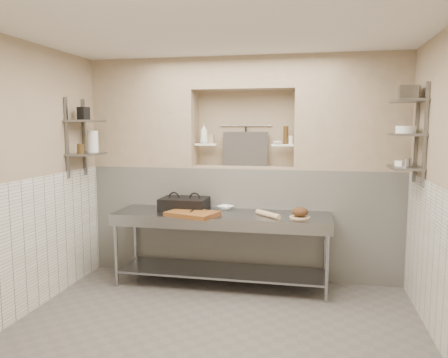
% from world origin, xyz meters
% --- Properties ---
extents(floor, '(4.00, 3.90, 0.10)m').
position_xyz_m(floor, '(0.00, 0.00, -0.05)').
color(floor, '#5D5752').
rests_on(floor, ground).
extents(ceiling, '(4.00, 3.90, 0.10)m').
position_xyz_m(ceiling, '(0.00, 0.00, 2.85)').
color(ceiling, silver).
rests_on(ceiling, ground).
extents(wall_left, '(0.10, 3.90, 2.80)m').
position_xyz_m(wall_left, '(-2.05, 0.00, 1.40)').
color(wall_left, tan).
rests_on(wall_left, ground).
extents(wall_back, '(4.00, 0.10, 2.80)m').
position_xyz_m(wall_back, '(0.00, 2.00, 1.40)').
color(wall_back, tan).
rests_on(wall_back, ground).
extents(wall_front, '(4.00, 0.10, 2.80)m').
position_xyz_m(wall_front, '(0.00, -2.00, 1.40)').
color(wall_front, tan).
rests_on(wall_front, ground).
extents(backwall_lower, '(4.00, 0.40, 1.40)m').
position_xyz_m(backwall_lower, '(0.00, 1.75, 0.70)').
color(backwall_lower, silver).
rests_on(backwall_lower, floor).
extents(alcove_sill, '(1.30, 0.40, 0.02)m').
position_xyz_m(alcove_sill, '(0.00, 1.75, 1.41)').
color(alcove_sill, tan).
rests_on(alcove_sill, backwall_lower).
extents(backwall_pillar_left, '(1.35, 0.40, 1.40)m').
position_xyz_m(backwall_pillar_left, '(-1.33, 1.75, 2.10)').
color(backwall_pillar_left, tan).
rests_on(backwall_pillar_left, backwall_lower).
extents(backwall_pillar_right, '(1.35, 0.40, 1.40)m').
position_xyz_m(backwall_pillar_right, '(1.33, 1.75, 2.10)').
color(backwall_pillar_right, tan).
rests_on(backwall_pillar_right, backwall_lower).
extents(backwall_header, '(1.30, 0.40, 0.40)m').
position_xyz_m(backwall_header, '(0.00, 1.75, 2.60)').
color(backwall_header, tan).
rests_on(backwall_header, backwall_lower).
extents(wainscot_left, '(0.02, 3.90, 1.40)m').
position_xyz_m(wainscot_left, '(-1.99, 0.00, 0.70)').
color(wainscot_left, silver).
rests_on(wainscot_left, floor).
extents(wainscot_right, '(0.02, 3.90, 1.40)m').
position_xyz_m(wainscot_right, '(1.99, 0.00, 0.70)').
color(wainscot_right, silver).
rests_on(wainscot_right, floor).
extents(alcove_shelf_left, '(0.28, 0.16, 0.02)m').
position_xyz_m(alcove_shelf_left, '(-0.50, 1.75, 1.70)').
color(alcove_shelf_left, white).
rests_on(alcove_shelf_left, backwall_lower).
extents(alcove_shelf_right, '(0.28, 0.16, 0.02)m').
position_xyz_m(alcove_shelf_right, '(0.50, 1.75, 1.70)').
color(alcove_shelf_right, white).
rests_on(alcove_shelf_right, backwall_lower).
extents(utensil_rail, '(0.70, 0.02, 0.02)m').
position_xyz_m(utensil_rail, '(0.00, 1.92, 1.95)').
color(utensil_rail, gray).
rests_on(utensil_rail, wall_back).
extents(hanging_steel, '(0.02, 0.02, 0.30)m').
position_xyz_m(hanging_steel, '(0.00, 1.90, 1.78)').
color(hanging_steel, black).
rests_on(hanging_steel, utensil_rail).
extents(splash_panel, '(0.60, 0.08, 0.45)m').
position_xyz_m(splash_panel, '(0.00, 1.85, 1.64)').
color(splash_panel, '#383330').
rests_on(splash_panel, alcove_sill).
extents(shelf_rail_left_a, '(0.03, 0.03, 0.95)m').
position_xyz_m(shelf_rail_left_a, '(-1.98, 1.25, 1.80)').
color(shelf_rail_left_a, slate).
rests_on(shelf_rail_left_a, wall_left).
extents(shelf_rail_left_b, '(0.03, 0.03, 0.95)m').
position_xyz_m(shelf_rail_left_b, '(-1.98, 0.85, 1.80)').
color(shelf_rail_left_b, slate).
rests_on(shelf_rail_left_b, wall_left).
extents(wall_shelf_left_lower, '(0.30, 0.50, 0.02)m').
position_xyz_m(wall_shelf_left_lower, '(-1.84, 1.05, 1.60)').
color(wall_shelf_left_lower, slate).
rests_on(wall_shelf_left_lower, wall_left).
extents(wall_shelf_left_upper, '(0.30, 0.50, 0.03)m').
position_xyz_m(wall_shelf_left_upper, '(-1.84, 1.05, 2.00)').
color(wall_shelf_left_upper, slate).
rests_on(wall_shelf_left_upper, wall_left).
extents(shelf_rail_right_a, '(0.03, 0.03, 1.05)m').
position_xyz_m(shelf_rail_right_a, '(1.98, 1.25, 1.85)').
color(shelf_rail_right_a, slate).
rests_on(shelf_rail_right_a, wall_right).
extents(shelf_rail_right_b, '(0.03, 0.03, 1.05)m').
position_xyz_m(shelf_rail_right_b, '(1.98, 0.85, 1.85)').
color(shelf_rail_right_b, slate).
rests_on(shelf_rail_right_b, wall_right).
extents(wall_shelf_right_lower, '(0.30, 0.50, 0.02)m').
position_xyz_m(wall_shelf_right_lower, '(1.84, 1.05, 1.50)').
color(wall_shelf_right_lower, slate).
rests_on(wall_shelf_right_lower, wall_right).
extents(wall_shelf_right_mid, '(0.30, 0.50, 0.02)m').
position_xyz_m(wall_shelf_right_mid, '(1.84, 1.05, 1.85)').
color(wall_shelf_right_mid, slate).
rests_on(wall_shelf_right_mid, wall_right).
extents(wall_shelf_right_upper, '(0.30, 0.50, 0.03)m').
position_xyz_m(wall_shelf_right_upper, '(1.84, 1.05, 2.20)').
color(wall_shelf_right_upper, slate).
rests_on(wall_shelf_right_upper, wall_right).
extents(prep_table, '(2.60, 0.70, 0.90)m').
position_xyz_m(prep_table, '(-0.18, 1.18, 0.64)').
color(prep_table, gray).
rests_on(prep_table, floor).
extents(panini_press, '(0.57, 0.42, 0.15)m').
position_xyz_m(panini_press, '(-0.67, 1.29, 0.98)').
color(panini_press, black).
rests_on(panini_press, prep_table).
extents(cutting_board, '(0.65, 0.54, 0.05)m').
position_xyz_m(cutting_board, '(-0.48, 0.97, 0.93)').
color(cutting_board, brown).
rests_on(cutting_board, prep_table).
extents(knife_blade, '(0.26, 0.10, 0.01)m').
position_xyz_m(knife_blade, '(-0.23, 1.13, 0.95)').
color(knife_blade, gray).
rests_on(knife_blade, cutting_board).
extents(tongs, '(0.02, 0.24, 0.02)m').
position_xyz_m(tongs, '(-0.49, 1.01, 0.96)').
color(tongs, gray).
rests_on(tongs, cutting_board).
extents(mixing_bowl, '(0.25, 0.25, 0.05)m').
position_xyz_m(mixing_bowl, '(-0.18, 1.44, 0.92)').
color(mixing_bowl, white).
rests_on(mixing_bowl, prep_table).
extents(rolling_pin, '(0.32, 0.32, 0.06)m').
position_xyz_m(rolling_pin, '(0.39, 1.09, 0.93)').
color(rolling_pin, '#D1B193').
rests_on(rolling_pin, prep_table).
extents(bread_board, '(0.23, 0.23, 0.01)m').
position_xyz_m(bread_board, '(0.75, 1.11, 0.91)').
color(bread_board, '#D1B193').
rests_on(bread_board, prep_table).
extents(bread_loaf, '(0.19, 0.19, 0.11)m').
position_xyz_m(bread_loaf, '(0.75, 1.11, 0.97)').
color(bread_loaf, '#4C2D19').
rests_on(bread_loaf, bread_board).
extents(bottle_soap, '(0.12, 0.12, 0.26)m').
position_xyz_m(bottle_soap, '(-0.52, 1.71, 1.84)').
color(bottle_soap, white).
rests_on(bottle_soap, alcove_shelf_left).
extents(jar_alcove, '(0.08, 0.08, 0.11)m').
position_xyz_m(jar_alcove, '(-0.45, 1.78, 1.77)').
color(jar_alcove, tan).
rests_on(jar_alcove, alcove_shelf_left).
extents(bowl_alcove, '(0.15, 0.15, 0.04)m').
position_xyz_m(bowl_alcove, '(0.44, 1.71, 1.73)').
color(bowl_alcove, white).
rests_on(bowl_alcove, alcove_shelf_right).
extents(condiment_a, '(0.06, 0.06, 0.22)m').
position_xyz_m(condiment_a, '(0.53, 1.76, 1.82)').
color(condiment_a, '#3D2B12').
rests_on(condiment_a, alcove_shelf_right).
extents(condiment_b, '(0.06, 0.06, 0.23)m').
position_xyz_m(condiment_b, '(0.54, 1.74, 1.83)').
color(condiment_b, '#3D2B12').
rests_on(condiment_b, alcove_shelf_right).
extents(condiment_c, '(0.06, 0.06, 0.11)m').
position_xyz_m(condiment_c, '(0.60, 1.76, 1.77)').
color(condiment_c, white).
rests_on(condiment_c, alcove_shelf_right).
extents(jug_left, '(0.13, 0.13, 0.27)m').
position_xyz_m(jug_left, '(-1.84, 1.21, 1.75)').
color(jug_left, white).
rests_on(jug_left, wall_shelf_left_lower).
extents(jar_left, '(0.08, 0.08, 0.12)m').
position_xyz_m(jar_left, '(-1.84, 0.91, 1.67)').
color(jar_left, '#3D2B12').
rests_on(jar_left, wall_shelf_left_lower).
extents(box_left_upper, '(0.13, 0.13, 0.15)m').
position_xyz_m(box_left_upper, '(-1.84, 1.01, 2.09)').
color(box_left_upper, black).
rests_on(box_left_upper, wall_shelf_left_upper).
extents(bowl_right, '(0.19, 0.19, 0.06)m').
position_xyz_m(bowl_right, '(1.84, 1.14, 1.54)').
color(bowl_right, white).
rests_on(bowl_right, wall_shelf_right_lower).
extents(canister_right, '(0.09, 0.09, 0.09)m').
position_xyz_m(canister_right, '(1.84, 0.98, 1.56)').
color(canister_right, gray).
rests_on(canister_right, wall_shelf_right_lower).
extents(bowl_right_mid, '(0.21, 0.21, 0.08)m').
position_xyz_m(bowl_right_mid, '(1.84, 1.12, 1.90)').
color(bowl_right_mid, white).
rests_on(bowl_right_mid, wall_shelf_right_mid).
extents(basket_right, '(0.20, 0.24, 0.14)m').
position_xyz_m(basket_right, '(1.84, 1.09, 2.28)').
color(basket_right, gray).
rests_on(basket_right, wall_shelf_right_upper).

